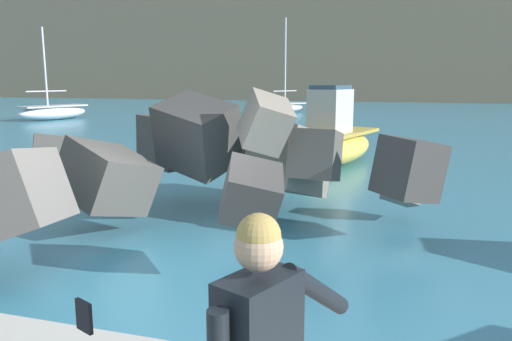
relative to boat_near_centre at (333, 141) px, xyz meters
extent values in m
plane|color=teal|center=(-1.02, -9.28, -0.74)|extent=(400.00, 400.00, 0.00)
cube|color=gray|center=(-0.11, -7.10, 1.12)|extent=(1.13, 1.08, 1.13)
cube|color=slate|center=(2.05, -5.61, -0.17)|extent=(0.80, 0.80, 0.76)
cube|color=slate|center=(0.03, -6.08, 0.35)|extent=(1.64, 1.79, 1.45)
cube|color=#4C4944|center=(-6.86, -4.00, -0.14)|extent=(1.17, 1.35, 1.21)
cube|color=#4C4944|center=(0.62, -6.63, 0.56)|extent=(0.83, 0.94, 0.96)
cube|color=#4C4944|center=(-2.47, -5.60, 0.58)|extent=(1.55, 1.52, 1.07)
cube|color=#3D3A38|center=(-1.60, -6.45, 0.80)|extent=(1.64, 1.68, 1.63)
cube|color=#3D3A38|center=(2.13, -6.84, 0.44)|extent=(1.23, 1.18, 1.06)
cube|color=#4C4944|center=(0.06, -5.38, 0.38)|extent=(1.28, 1.09, 1.06)
cube|color=#3D3A38|center=(0.28, -9.16, 0.46)|extent=(0.98, 1.05, 0.94)
cube|color=#4C4944|center=(-0.72, -4.76, 0.22)|extent=(1.37, 1.36, 1.43)
cube|color=#4C4944|center=(-2.61, -7.82, 0.23)|extent=(1.70, 1.61, 1.42)
cube|color=#605B56|center=(-2.81, -9.83, 0.30)|extent=(1.76, 1.50, 1.46)
sphere|color=tan|center=(1.48, -12.90, 1.13)|extent=(0.21, 0.21, 0.21)
sphere|color=tan|center=(1.48, -12.90, 1.18)|extent=(0.19, 0.19, 0.19)
cylinder|color=black|center=(1.67, -12.57, 0.82)|extent=(0.29, 0.52, 0.41)
cube|color=black|center=(0.57, -12.87, 0.67)|extent=(0.12, 0.07, 0.16)
ellipsoid|color=#EAC64C|center=(0.02, 0.06, -0.25)|extent=(2.67, 4.45, 0.99)
cube|color=#AF9539|center=(0.02, 0.06, 0.21)|extent=(2.45, 4.09, 0.10)
cube|color=#B7B2A8|center=(-0.07, -0.24, 0.88)|extent=(1.24, 1.47, 1.27)
cube|color=#334C5B|center=(-0.07, -0.24, 1.58)|extent=(1.12, 1.32, 0.12)
ellipsoid|color=white|center=(-6.99, 22.17, -0.37)|extent=(3.67, 4.70, 0.75)
cube|color=#ACACAC|center=(-6.99, 22.17, -0.04)|extent=(3.37, 4.32, 0.10)
cylinder|color=silver|center=(-6.84, 22.46, 3.13)|extent=(0.12, 0.12, 6.26)
cylinder|color=silver|center=(-6.84, 22.46, 0.90)|extent=(1.29, 2.34, 0.08)
ellipsoid|color=white|center=(-19.39, 11.86, -0.30)|extent=(2.95, 4.82, 0.90)
cube|color=#ACACAC|center=(-19.39, 11.86, 0.11)|extent=(2.71, 4.44, 0.10)
cylinder|color=silver|center=(-19.50, 11.54, 2.54)|extent=(0.12, 0.12, 4.79)
cylinder|color=silver|center=(-19.50, 11.54, 1.05)|extent=(0.97, 2.62, 0.08)
cube|color=#847056|center=(-4.05, 64.49, 8.23)|extent=(101.33, 43.11, 17.94)
camera|label=1|loc=(2.04, -14.81, 1.82)|focal=34.97mm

